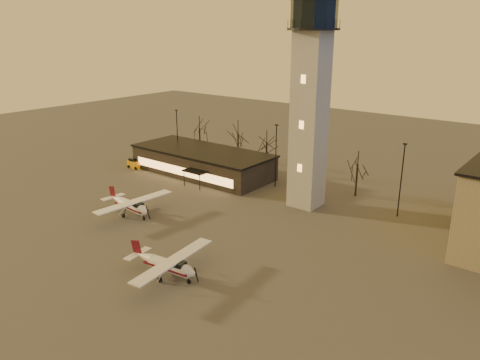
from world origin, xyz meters
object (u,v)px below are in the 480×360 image
object	(u,v)px
cessna_front	(171,268)
control_tower	(311,91)
cessna_rear	(133,208)
service_cart	(135,164)
terminal	(202,162)

from	to	relation	value
cessna_front	control_tower	bearing A→B (deg)	83.26
control_tower	cessna_front	world-z (taller)	control_tower
cessna_front	cessna_rear	bearing A→B (deg)	145.80
cessna_rear	service_cart	size ratio (longest dim) A/B	4.09
control_tower	terminal	bearing A→B (deg)	174.85
terminal	cessna_rear	size ratio (longest dim) A/B	2.16
terminal	cessna_front	world-z (taller)	terminal
terminal	service_cart	size ratio (longest dim) A/B	8.83
control_tower	cessna_front	bearing A→B (deg)	-90.00
control_tower	service_cart	xyz separation A→B (m)	(-34.06, -3.00, -15.64)
cessna_rear	service_cart	distance (m)	23.46
terminal	cessna_front	distance (m)	36.01
service_cart	terminal	bearing A→B (deg)	20.71
terminal	service_cart	world-z (taller)	terminal
terminal	cessna_front	size ratio (longest dim) A/B	2.23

